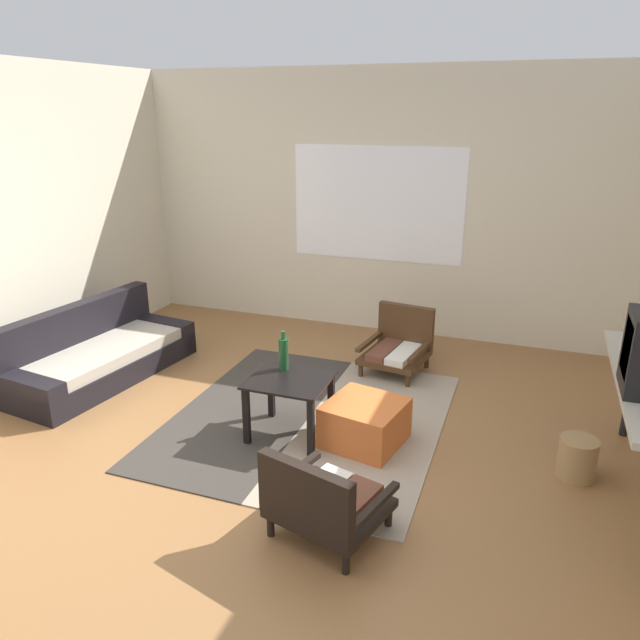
% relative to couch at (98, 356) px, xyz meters
% --- Properties ---
extents(ground_plane, '(7.80, 7.80, 0.00)m').
position_rel_couch_xyz_m(ground_plane, '(2.00, -0.93, -0.20)').
color(ground_plane, olive).
extents(far_wall_with_window, '(5.60, 0.13, 2.70)m').
position_rel_couch_xyz_m(far_wall_with_window, '(2.00, 2.13, 1.15)').
color(far_wall_with_window, beige).
rests_on(far_wall_with_window, ground).
extents(area_rug, '(2.02, 2.30, 0.01)m').
position_rel_couch_xyz_m(area_rug, '(2.07, -0.10, -0.20)').
color(area_rug, '#38332D').
rests_on(area_rug, ground).
extents(couch, '(0.93, 1.80, 0.64)m').
position_rel_couch_xyz_m(couch, '(0.00, 0.00, 0.00)').
color(couch, black).
rests_on(couch, ground).
extents(coffee_table, '(0.57, 0.51, 0.46)m').
position_rel_couch_xyz_m(coffee_table, '(2.03, -0.38, 0.16)').
color(coffee_table, black).
rests_on(coffee_table, ground).
extents(armchair_by_window, '(0.61, 0.65, 0.57)m').
position_rel_couch_xyz_m(armchair_by_window, '(2.50, 1.08, 0.04)').
color(armchair_by_window, '#472D19').
rests_on(armchair_by_window, ground).
extents(armchair_striped_foreground, '(0.71, 0.67, 0.55)m').
position_rel_couch_xyz_m(armchair_striped_foreground, '(2.63, -1.36, 0.05)').
color(armchair_striped_foreground, black).
rests_on(armchair_striped_foreground, ground).
extents(ottoman_orange, '(0.60, 0.60, 0.32)m').
position_rel_couch_xyz_m(ottoman_orange, '(2.57, -0.30, -0.04)').
color(ottoman_orange, '#D1662D').
rests_on(ottoman_orange, ground).
extents(glass_bottle, '(0.07, 0.07, 0.30)m').
position_rel_couch_xyz_m(glass_bottle, '(1.92, -0.24, 0.39)').
color(glass_bottle, '#194723').
rests_on(glass_bottle, coffee_table).
extents(wicker_basket, '(0.25, 0.25, 0.28)m').
position_rel_couch_xyz_m(wicker_basket, '(3.99, -0.23, -0.06)').
color(wicker_basket, '#9E7A4C').
rests_on(wicker_basket, ground).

